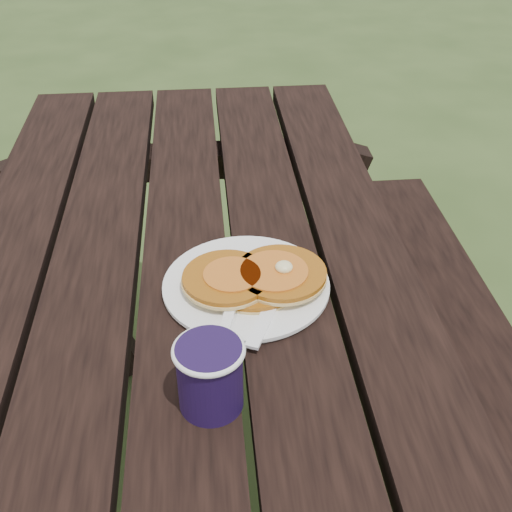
{
  "coord_description": "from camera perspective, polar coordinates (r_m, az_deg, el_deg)",
  "views": [
    {
      "loc": [
        0.04,
        -0.72,
        1.38
      ],
      "look_at": [
        0.11,
        0.07,
        0.8
      ],
      "focal_mm": 45.0,
      "sensor_mm": 36.0,
      "label": 1
    }
  ],
  "objects": [
    {
      "name": "fork",
      "position": [
        0.94,
        -2.29,
        -4.78
      ],
      "size": [
        0.07,
        0.16,
        0.01
      ],
      "primitive_type": null,
      "rotation": [
        0.0,
        0.0,
        -0.26
      ],
      "color": "white",
      "rests_on": "plate"
    },
    {
      "name": "plate",
      "position": [
        1.0,
        -0.88,
        -2.66
      ],
      "size": [
        0.3,
        0.3,
        0.01
      ],
      "primitive_type": "cylinder",
      "rotation": [
        0.0,
        0.0,
        0.23
      ],
      "color": "white",
      "rests_on": "picnic_table"
    },
    {
      "name": "pancake_stack",
      "position": [
        0.98,
        -0.03,
        -1.92
      ],
      "size": [
        0.22,
        0.14,
        0.04
      ],
      "rotation": [
        0.0,
        0.0,
        0.32
      ],
      "color": "#A65D12",
      "rests_on": "plate"
    },
    {
      "name": "knife",
      "position": [
        0.95,
        1.31,
        -4.57
      ],
      "size": [
        0.09,
        0.17,
        0.0
      ],
      "primitive_type": "cube",
      "rotation": [
        0.0,
        0.0,
        -0.41
      ],
      "color": "white",
      "rests_on": "plate"
    },
    {
      "name": "picnic_table",
      "position": [
        1.24,
        -5.12,
        -18.73
      ],
      "size": [
        1.36,
        1.8,
        0.75
      ],
      "color": "black",
      "rests_on": "ground"
    },
    {
      "name": "coffee_cup",
      "position": [
        0.8,
        -4.12,
        -10.29
      ],
      "size": [
        0.09,
        0.09,
        0.1
      ],
      "rotation": [
        0.0,
        0.0,
        -0.03
      ],
      "color": "#1A0E34",
      "rests_on": "picnic_table"
    }
  ]
}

